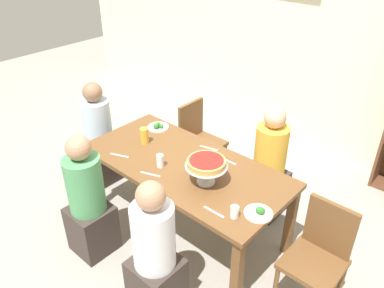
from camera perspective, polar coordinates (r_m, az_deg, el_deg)
The scene contains 20 objects.
ground_plane at distance 3.77m, azimuth -1.04°, elevation -12.24°, with size 12.00×12.00×0.00m, color gray.
rear_partition at distance 4.75m, azimuth 17.81°, elevation 15.18°, with size 8.00×0.12×2.80m, color beige.
dining_table at distance 3.36m, azimuth -1.14°, elevation -4.08°, with size 1.85×0.88×0.74m.
diner_head_west at distance 4.25m, azimuth -13.53°, elevation 0.54°, with size 0.34×0.34×1.15m.
diner_near_right at distance 2.85m, azimuth -5.49°, elevation -16.43°, with size 0.34×0.34×1.15m.
diner_near_left at distance 3.37m, azimuth -15.08°, elevation -8.66°, with size 0.34×0.34×1.15m.
diner_far_right at distance 3.74m, azimuth 11.24°, elevation -3.75°, with size 0.34×0.34×1.15m.
chair_far_left at distance 4.19m, azimuth 0.95°, elevation 0.97°, with size 0.40×0.40×0.87m.
chair_head_east at distance 3.02m, azimuth 18.25°, elevation -15.08°, with size 0.40×0.40×0.87m.
deep_dish_pizza_stand at distance 2.99m, azimuth 2.14°, elevation -3.02°, with size 0.34×0.34×0.21m.
salad_plate_near_diner at distance 3.85m, azimuth -5.04°, elevation 2.61°, with size 0.21×0.21×0.07m.
salad_plate_far_diner at distance 2.82m, azimuth 9.93°, elevation -9.89°, with size 0.21×0.21×0.07m.
beer_glass_amber_tall at distance 3.59m, azimuth -7.06°, elevation 1.24°, with size 0.08×0.08×0.15m, color gold.
water_glass_clear_near at distance 3.25m, azimuth -4.74°, elevation -2.48°, with size 0.06×0.06×0.11m, color white.
water_glass_clear_far at distance 2.76m, azimuth 6.30°, elevation -9.95°, with size 0.06×0.06×0.09m, color white.
cutlery_fork_near at distance 3.52m, azimuth 2.54°, elevation -0.62°, with size 0.18×0.02×0.01m, color silver.
cutlery_knife_near at distance 3.19m, azimuth -6.19°, elevation -4.47°, with size 0.18×0.02×0.01m, color silver.
cutlery_fork_far at distance 3.35m, azimuth 5.24°, elevation -2.47°, with size 0.18×0.02×0.01m, color silver.
cutlery_knife_far at distance 2.81m, azimuth 3.24°, elevation -10.00°, with size 0.18×0.02×0.01m, color silver.
cutlery_spare_fork at distance 3.47m, azimuth -10.67°, elevation -1.67°, with size 0.18×0.02×0.01m, color silver.
Camera 1 is at (1.88, -2.00, 2.59)m, focal length 36.05 mm.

